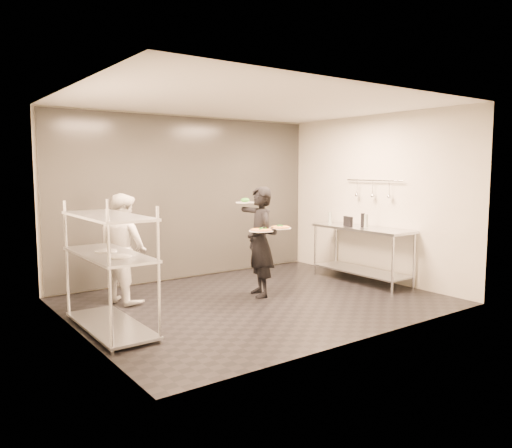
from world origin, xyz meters
TOP-DOWN VIEW (x-y plane):
  - room_shell at (0.00, 1.18)m, footprint 5.00×4.00m
  - pass_rack at (-2.15, -0.00)m, footprint 0.60×1.60m
  - prep_counter at (2.18, 0.00)m, footprint 0.60×1.80m
  - utensil_rail at (2.43, -0.00)m, footprint 0.07×1.20m
  - waiter at (0.22, 0.23)m, footprint 0.55×0.68m
  - chef at (-1.55, 1.10)m, footprint 0.75×0.87m
  - pizza_plate_near at (0.06, -0.01)m, footprint 0.35×0.35m
  - pizza_plate_far at (0.43, 0.01)m, footprint 0.32×0.32m
  - salad_plate at (0.18, 0.55)m, footprint 0.29×0.29m
  - pos_monitor at (2.06, 0.21)m, footprint 0.12×0.24m
  - bottle_green at (2.05, 0.63)m, footprint 0.06×0.06m
  - bottle_clear at (2.17, -0.08)m, footprint 0.07×0.07m
  - bottle_dark at (2.17, -0.02)m, footprint 0.07×0.07m

SIDE VIEW (x-z plane):
  - prep_counter at x=2.18m, z-range 0.17..1.09m
  - pass_rack at x=-2.15m, z-range 0.02..1.52m
  - chef at x=-1.55m, z-range 0.00..1.55m
  - waiter at x=0.22m, z-range 0.00..1.63m
  - pos_monitor at x=2.06m, z-range 0.92..1.09m
  - pizza_plate_near at x=0.06m, z-range 1.00..1.05m
  - bottle_green at x=2.05m, z-range 0.92..1.14m
  - bottle_clear at x=2.17m, z-range 0.92..1.14m
  - pizza_plate_far at x=0.43m, z-range 1.01..1.06m
  - bottle_dark at x=2.17m, z-range 0.92..1.16m
  - room_shell at x=0.00m, z-range 0.00..2.80m
  - salad_plate at x=0.18m, z-range 1.37..1.44m
  - utensil_rail at x=2.43m, z-range 1.39..1.70m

